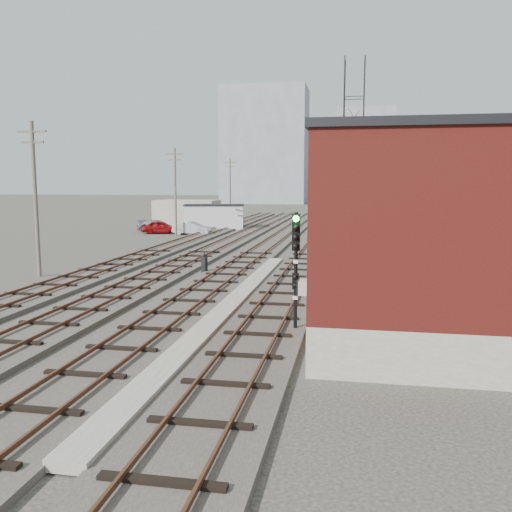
% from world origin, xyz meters
% --- Properties ---
extents(ground, '(320.00, 320.00, 0.00)m').
position_xyz_m(ground, '(0.00, 60.00, 0.00)').
color(ground, '#282621').
rests_on(ground, ground).
extents(track_right, '(3.20, 90.00, 0.39)m').
position_xyz_m(track_right, '(2.50, 39.00, 0.11)').
color(track_right, '#332D28').
rests_on(track_right, ground).
extents(track_mid_right, '(3.20, 90.00, 0.39)m').
position_xyz_m(track_mid_right, '(-1.50, 39.00, 0.11)').
color(track_mid_right, '#332D28').
rests_on(track_mid_right, ground).
extents(track_mid_left, '(3.20, 90.00, 0.39)m').
position_xyz_m(track_mid_left, '(-5.50, 39.00, 0.11)').
color(track_mid_left, '#332D28').
rests_on(track_mid_left, ground).
extents(track_left, '(3.20, 90.00, 0.39)m').
position_xyz_m(track_left, '(-9.50, 39.00, 0.11)').
color(track_left, '#332D28').
rests_on(track_left, ground).
extents(platform_curb, '(0.90, 28.00, 0.26)m').
position_xyz_m(platform_curb, '(0.50, 14.00, 0.13)').
color(platform_curb, gray).
rests_on(platform_curb, ground).
extents(brick_building, '(6.54, 12.20, 7.22)m').
position_xyz_m(brick_building, '(7.50, 12.00, 3.63)').
color(brick_building, gray).
rests_on(brick_building, ground).
extents(lattice_tower, '(1.60, 1.60, 15.00)m').
position_xyz_m(lattice_tower, '(5.50, 35.00, 7.50)').
color(lattice_tower, black).
rests_on(lattice_tower, ground).
extents(utility_pole_left_a, '(1.80, 0.24, 9.00)m').
position_xyz_m(utility_pole_left_a, '(-12.50, 20.00, 4.80)').
color(utility_pole_left_a, '#595147').
rests_on(utility_pole_left_a, ground).
extents(utility_pole_left_b, '(1.80, 0.24, 9.00)m').
position_xyz_m(utility_pole_left_b, '(-12.50, 45.00, 4.80)').
color(utility_pole_left_b, '#595147').
rests_on(utility_pole_left_b, ground).
extents(utility_pole_left_c, '(1.80, 0.24, 9.00)m').
position_xyz_m(utility_pole_left_c, '(-12.50, 70.00, 4.80)').
color(utility_pole_left_c, '#595147').
rests_on(utility_pole_left_c, ground).
extents(utility_pole_right_a, '(1.80, 0.24, 9.00)m').
position_xyz_m(utility_pole_right_a, '(6.50, 28.00, 4.80)').
color(utility_pole_right_a, '#595147').
rests_on(utility_pole_right_a, ground).
extents(utility_pole_right_b, '(1.80, 0.24, 9.00)m').
position_xyz_m(utility_pole_right_b, '(6.50, 58.00, 4.80)').
color(utility_pole_right_b, '#595147').
rests_on(utility_pole_right_b, ground).
extents(apartment_left, '(22.00, 14.00, 30.00)m').
position_xyz_m(apartment_left, '(-18.00, 135.00, 15.00)').
color(apartment_left, gray).
rests_on(apartment_left, ground).
extents(apartment_right, '(16.00, 12.00, 26.00)m').
position_xyz_m(apartment_right, '(8.00, 150.00, 13.00)').
color(apartment_right, gray).
rests_on(apartment_right, ground).
extents(shed_left, '(8.00, 5.00, 3.20)m').
position_xyz_m(shed_left, '(-16.00, 60.00, 1.60)').
color(shed_left, gray).
rests_on(shed_left, ground).
extents(shed_right, '(6.00, 6.00, 4.00)m').
position_xyz_m(shed_right, '(9.00, 70.00, 2.00)').
color(shed_right, gray).
rests_on(shed_right, ground).
extents(signal_mast, '(0.40, 0.42, 4.46)m').
position_xyz_m(signal_mast, '(3.70, 10.61, 2.67)').
color(signal_mast, gray).
rests_on(signal_mast, ground).
extents(switch_stand, '(0.35, 0.35, 1.24)m').
position_xyz_m(switch_stand, '(-3.11, 22.48, 0.59)').
color(switch_stand, black).
rests_on(switch_stand, ground).
extents(site_trailer, '(7.49, 4.37, 2.96)m').
position_xyz_m(site_trailer, '(-10.59, 53.41, 1.49)').
color(site_trailer, silver).
rests_on(site_trailer, ground).
extents(car_red, '(4.36, 2.47, 1.40)m').
position_xyz_m(car_red, '(-14.87, 47.03, 0.70)').
color(car_red, maroon).
rests_on(car_red, ground).
extents(car_silver, '(4.19, 1.67, 1.36)m').
position_xyz_m(car_silver, '(-11.23, 46.50, 0.68)').
color(car_silver, '#ACADB3').
rests_on(car_silver, ground).
extents(car_grey, '(4.91, 2.68, 1.35)m').
position_xyz_m(car_grey, '(-15.91, 48.55, 0.67)').
color(car_grey, slate).
rests_on(car_grey, ground).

